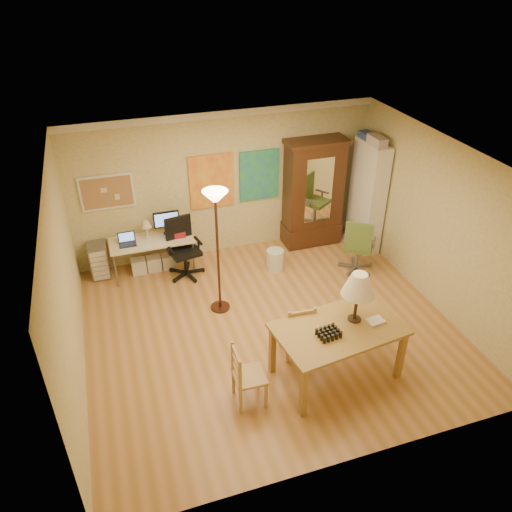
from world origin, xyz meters
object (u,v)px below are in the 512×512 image
object	(u,v)px
office_chair_black	(185,260)
office_chair_green	(357,257)
bookshelf	(367,197)
dining_table	(346,315)
armoire	(313,200)
computer_desk	(154,251)

from	to	relation	value
office_chair_black	office_chair_green	xyz separation A→B (m)	(2.96, -0.84, -0.00)
bookshelf	dining_table	bearing A→B (deg)	-123.05
armoire	office_chair_black	bearing A→B (deg)	-171.69
office_chair_black	armoire	size ratio (longest dim) A/B	0.51
dining_table	office_chair_green	xyz separation A→B (m)	(1.40, 2.20, -0.70)
dining_table	bookshelf	distance (m)	3.55
armoire	bookshelf	distance (m)	1.01
office_chair_green	bookshelf	xyz separation A→B (m)	(0.53, 0.77, 0.76)
computer_desk	office_chair_black	distance (m)	0.58
dining_table	computer_desk	size ratio (longest dim) A/B	1.22
office_chair_green	armoire	bearing A→B (deg)	106.97
dining_table	bookshelf	xyz separation A→B (m)	(1.93, 2.97, 0.06)
dining_table	armoire	bearing A→B (deg)	73.15
dining_table	bookshelf	size ratio (longest dim) A/B	0.84
armoire	bookshelf	xyz separation A→B (m)	(0.90, -0.44, 0.13)
office_chair_green	dining_table	bearing A→B (deg)	-122.57
computer_desk	office_chair_green	world-z (taller)	computer_desk
computer_desk	bookshelf	distance (m)	4.05
computer_desk	office_chair_green	bearing A→B (deg)	-18.11
office_chair_black	bookshelf	size ratio (longest dim) A/B	0.51
office_chair_black	armoire	xyz separation A→B (m)	(2.59, 0.38, 0.62)
office_chair_black	office_chair_green	size ratio (longest dim) A/B	1.01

